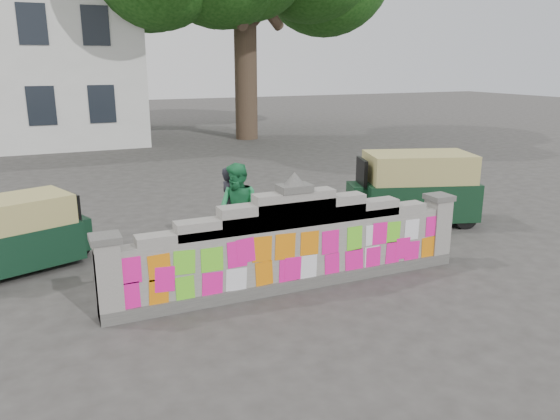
{
  "coord_description": "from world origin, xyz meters",
  "views": [
    {
      "loc": [
        -3.78,
        -7.83,
        3.72
      ],
      "look_at": [
        0.19,
        1.0,
        1.1
      ],
      "focal_mm": 35.0,
      "sensor_mm": 36.0,
      "label": 1
    }
  ],
  "objects_px": {
    "rickshaw_left": "(17,233)",
    "cyclist_bike": "(231,230)",
    "rickshaw_right": "(414,187)",
    "cyclist_rider": "(231,216)",
    "pedestrian": "(239,211)"
  },
  "relations": [
    {
      "from": "cyclist_bike",
      "to": "rickshaw_right",
      "type": "bearing_deg",
      "value": -93.15
    },
    {
      "from": "cyclist_rider",
      "to": "pedestrian",
      "type": "bearing_deg",
      "value": -173.99
    },
    {
      "from": "rickshaw_left",
      "to": "cyclist_bike",
      "type": "bearing_deg",
      "value": -28.23
    },
    {
      "from": "cyclist_rider",
      "to": "pedestrian",
      "type": "relative_size",
      "value": 0.8
    },
    {
      "from": "cyclist_bike",
      "to": "pedestrian",
      "type": "xyz_separation_m",
      "value": [
        0.06,
        -0.32,
        0.49
      ]
    },
    {
      "from": "pedestrian",
      "to": "rickshaw_left",
      "type": "height_order",
      "value": "pedestrian"
    },
    {
      "from": "cyclist_rider",
      "to": "rickshaw_left",
      "type": "height_order",
      "value": "cyclist_rider"
    },
    {
      "from": "cyclist_rider",
      "to": "pedestrian",
      "type": "distance_m",
      "value": 0.37
    },
    {
      "from": "cyclist_bike",
      "to": "rickshaw_left",
      "type": "height_order",
      "value": "rickshaw_left"
    },
    {
      "from": "rickshaw_left",
      "to": "cyclist_rider",
      "type": "bearing_deg",
      "value": -28.23
    },
    {
      "from": "rickshaw_right",
      "to": "rickshaw_left",
      "type": "bearing_deg",
      "value": 15.34
    },
    {
      "from": "cyclist_bike",
      "to": "pedestrian",
      "type": "relative_size",
      "value": 0.9
    },
    {
      "from": "rickshaw_right",
      "to": "cyclist_bike",
      "type": "bearing_deg",
      "value": 19.92
    },
    {
      "from": "cyclist_bike",
      "to": "rickshaw_right",
      "type": "relative_size",
      "value": 0.53
    },
    {
      "from": "cyclist_rider",
      "to": "pedestrian",
      "type": "height_order",
      "value": "pedestrian"
    }
  ]
}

